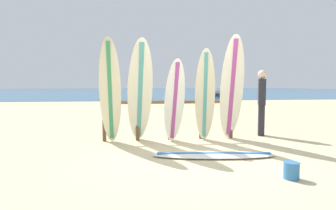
% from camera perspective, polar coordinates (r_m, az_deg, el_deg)
% --- Properties ---
extents(ground_plane, '(120.00, 120.00, 0.00)m').
position_cam_1_polar(ground_plane, '(5.57, 6.14, -10.04)').
color(ground_plane, beige).
extents(ocean_water, '(120.00, 80.00, 0.01)m').
position_cam_1_polar(ocean_water, '(63.26, -6.79, 2.91)').
color(ocean_water, '#1E5984').
rests_on(ocean_water, ground).
extents(surfboard_rack, '(3.28, 0.09, 1.08)m').
position_cam_1_polar(surfboard_rack, '(6.96, 0.34, -1.58)').
color(surfboard_rack, brown).
rests_on(surfboard_rack, ground).
extents(surfboard_leaning_far_left, '(0.52, 0.70, 2.41)m').
position_cam_1_polar(surfboard_leaning_far_left, '(6.52, -11.66, 2.67)').
color(surfboard_leaning_far_left, beige).
rests_on(surfboard_leaning_far_left, ground).
extents(surfboard_leaning_left, '(0.64, 1.15, 2.36)m').
position_cam_1_polar(surfboard_leaning_left, '(6.49, -5.71, 2.54)').
color(surfboard_leaning_left, silver).
rests_on(surfboard_leaning_left, ground).
extents(surfboard_leaning_center_left, '(0.54, 0.65, 1.95)m').
position_cam_1_polar(surfboard_leaning_center_left, '(6.53, 1.32, 0.76)').
color(surfboard_leaning_center_left, white).
rests_on(surfboard_leaning_center_left, ground).
extents(surfboard_leaning_center, '(0.60, 0.80, 2.18)m').
position_cam_1_polar(surfboard_leaning_center, '(6.66, 7.51, 1.78)').
color(surfboard_leaning_center, beige).
rests_on(surfboard_leaning_center, ground).
extents(surfboard_leaning_center_right, '(0.67, 0.87, 2.52)m').
position_cam_1_polar(surfboard_leaning_center_right, '(6.98, 12.81, 3.21)').
color(surfboard_leaning_center_right, white).
rests_on(surfboard_leaning_center_right, ground).
extents(surfboard_lying_on_sand, '(2.39, 0.88, 0.08)m').
position_cam_1_polar(surfboard_lying_on_sand, '(5.48, 9.26, -9.93)').
color(surfboard_lying_on_sand, white).
rests_on(surfboard_lying_on_sand, ground).
extents(beachgoer_standing, '(0.27, 0.33, 1.75)m').
position_cam_1_polar(beachgoer_standing, '(7.88, 18.46, 1.04)').
color(beachgoer_standing, '#26262D').
rests_on(beachgoer_standing, ground).
extents(small_boat_offshore, '(2.85, 2.16, 0.71)m').
position_cam_1_polar(small_boat_offshore, '(33.27, 9.52, 2.20)').
color(small_boat_offshore, '#333842').
rests_on(small_boat_offshore, ocean_water).
extents(sand_bucket, '(0.22, 0.22, 0.25)m').
position_cam_1_polar(sand_bucket, '(4.54, 23.73, -12.08)').
color(sand_bucket, '#3372B2').
rests_on(sand_bucket, ground).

